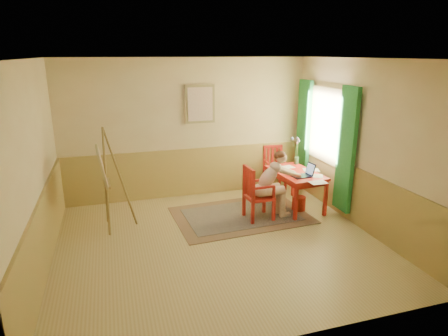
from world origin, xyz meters
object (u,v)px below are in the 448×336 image
object	(u,v)px
table	(295,176)
chair_back	(274,168)
chair_left	(256,193)
laptop	(304,174)
figure	(272,182)
easel	(104,170)

from	to	relation	value
table	chair_back	xyz separation A→B (m)	(0.04, 1.06, -0.15)
chair_left	laptop	world-z (taller)	chair_left
chair_left	chair_back	size ratio (longest dim) A/B	1.03
figure	laptop	world-z (taller)	figure
table	figure	world-z (taller)	figure
table	figure	distance (m)	0.69
chair_back	laptop	distance (m)	1.39
chair_back	easel	distance (m)	3.66
figure	table	bearing A→B (deg)	26.30
table	easel	xyz separation A→B (m)	(-3.44, 0.07, 0.41)
figure	chair_left	bearing A→B (deg)	-178.55
chair_left	figure	distance (m)	0.35
chair_left	figure	xyz separation A→B (m)	(0.30, 0.01, 0.19)
table	chair_back	distance (m)	1.08
chair_back	easel	bearing A→B (deg)	-164.12
table	easel	distance (m)	3.47
table	chair_left	world-z (taller)	chair_left
chair_left	easel	bearing A→B (deg)	171.35
laptop	chair_left	bearing A→B (deg)	-178.90
chair_back	laptop	world-z (taller)	chair_back
table	chair_back	world-z (taller)	chair_back
table	laptop	world-z (taller)	laptop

